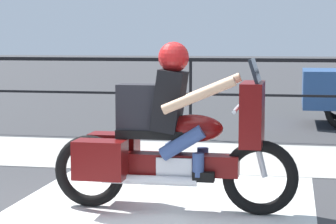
{
  "coord_description": "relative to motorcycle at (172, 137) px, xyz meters",
  "views": [
    {
      "loc": [
        1.69,
        -5.6,
        1.63
      ],
      "look_at": [
        0.36,
        1.27,
        0.86
      ],
      "focal_mm": 70.0,
      "sensor_mm": 36.0,
      "label": 1
    }
  ],
  "objects": [
    {
      "name": "ground_plane",
      "position": [
        -0.56,
        -0.44,
        -0.71
      ],
      "size": [
        120.0,
        120.0,
        0.0
      ],
      "primitive_type": "plane",
      "color": "#38383A"
    },
    {
      "name": "fence_railing",
      "position": [
        -0.56,
        4.68,
        0.33
      ],
      "size": [
        36.0,
        0.05,
        1.33
      ],
      "color": "black",
      "rests_on": "ground"
    },
    {
      "name": "motorcycle",
      "position": [
        0.0,
        0.0,
        0.0
      ],
      "size": [
        2.37,
        0.76,
        1.62
      ],
      "rotation": [
        0.0,
        0.0,
        -0.01
      ],
      "color": "black",
      "rests_on": "ground"
    },
    {
      "name": "sidewalk_band",
      "position": [
        -0.56,
        2.96,
        -0.71
      ],
      "size": [
        44.0,
        2.4,
        0.01
      ],
      "primitive_type": "cube",
      "color": "#A8A59E",
      "rests_on": "ground"
    }
  ]
}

